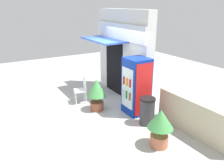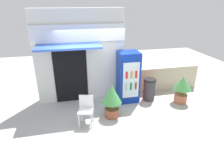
# 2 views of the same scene
# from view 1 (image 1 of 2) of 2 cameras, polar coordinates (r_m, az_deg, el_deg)

# --- Properties ---
(ground) EXTENTS (16.00, 16.00, 0.00)m
(ground) POSITION_cam_1_polar(r_m,az_deg,el_deg) (7.77, -4.01, -5.47)
(ground) COLOR #B2B2AD
(storefront_building) EXTENTS (3.01, 1.27, 3.12)m
(storefront_building) POSITION_cam_1_polar(r_m,az_deg,el_deg) (8.35, 2.69, 7.89)
(storefront_building) COLOR silver
(storefront_building) RESTS_ON ground
(drink_cooler) EXTENTS (0.72, 0.73, 1.77)m
(drink_cooler) POSITION_cam_1_polar(r_m,az_deg,el_deg) (7.00, 6.17, -0.59)
(drink_cooler) COLOR #0C2D9E
(drink_cooler) RESTS_ON ground
(plastic_chair) EXTENTS (0.50, 0.48, 0.85)m
(plastic_chair) POSITION_cam_1_polar(r_m,az_deg,el_deg) (7.90, -7.56, -1.22)
(plastic_chair) COLOR white
(plastic_chair) RESTS_ON ground
(potted_plant_near_shop) EXTENTS (0.60, 0.60, 1.05)m
(potted_plant_near_shop) POSITION_cam_1_polar(r_m,az_deg,el_deg) (7.24, -3.88, -1.87)
(potted_plant_near_shop) COLOR #995138
(potted_plant_near_shop) RESTS_ON ground
(potted_plant_curbside) EXTENTS (0.62, 0.62, 0.97)m
(potted_plant_curbside) POSITION_cam_1_polar(r_m,az_deg,el_deg) (5.54, 12.05, -9.92)
(potted_plant_curbside) COLOR #BC6B4C
(potted_plant_curbside) RESTS_ON ground
(trash_bin) EXTENTS (0.44, 0.44, 0.80)m
(trash_bin) POSITION_cam_1_polar(r_m,az_deg,el_deg) (6.56, 8.84, -6.71)
(trash_bin) COLOR #38383D
(trash_bin) RESTS_ON ground
(stone_boundary_wall) EXTENTS (2.45, 0.22, 0.94)m
(stone_boundary_wall) POSITION_cam_1_polar(r_m,az_deg,el_deg) (6.33, 20.08, -8.11)
(stone_boundary_wall) COLOR beige
(stone_boundary_wall) RESTS_ON ground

